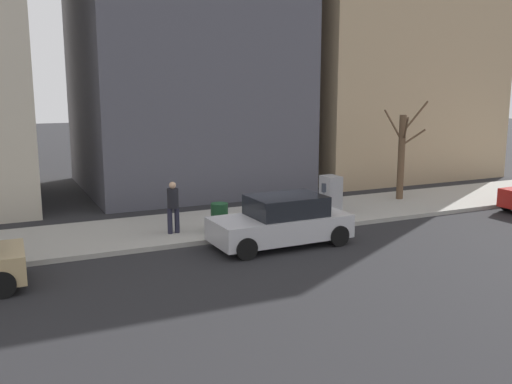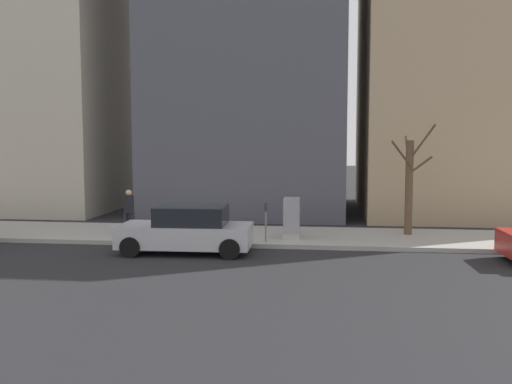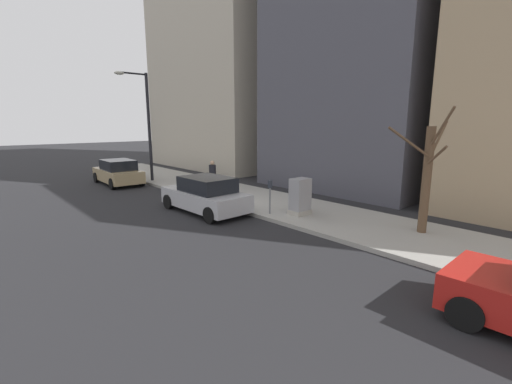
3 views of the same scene
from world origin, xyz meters
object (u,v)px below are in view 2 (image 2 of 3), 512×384
trash_bin (165,225)px  office_tower_left (472,54)px  parking_meter (266,218)px  bare_tree (409,183)px  pedestrian_near_meter (129,210)px  utility_box (292,218)px  parked_car_silver (187,230)px

trash_bin → office_tower_left: (9.87, -12.68, 7.19)m
parking_meter → bare_tree: 5.57m
trash_bin → pedestrian_near_meter: pedestrian_near_meter is taller
parking_meter → office_tower_left: size_ratio=0.09×
utility_box → bare_tree: bearing=-73.0°
trash_bin → office_tower_left: office_tower_left is taller
trash_bin → pedestrian_near_meter: size_ratio=0.54×
parked_car_silver → utility_box: (2.31, -3.20, 0.11)m
trash_bin → pedestrian_near_meter: 1.56m
parking_meter → utility_box: 1.19m
pedestrian_near_meter → parked_car_silver: bearing=135.5°
trash_bin → pedestrian_near_meter: (0.32, 1.45, 0.49)m
bare_tree → office_tower_left: office_tower_left is taller
parking_meter → bare_tree: bare_tree is taller
parked_car_silver → trash_bin: 2.30m
utility_box → pedestrian_near_meter: (-0.08, 5.92, 0.24)m
pedestrian_near_meter → office_tower_left: 18.32m
parking_meter → trash_bin: bearing=83.0°
pedestrian_near_meter → bare_tree: bearing=-177.5°
parking_meter → bare_tree: (2.13, -5.03, 1.06)m
trash_bin → office_tower_left: bearing=-52.1°
pedestrian_near_meter → office_tower_left: size_ratio=0.11×
utility_box → pedestrian_near_meter: pedestrian_near_meter is taller
parked_car_silver → pedestrian_near_meter: bearing=49.3°
parked_car_silver → utility_box: size_ratio=2.97×
parking_meter → pedestrian_near_meter: size_ratio=0.81×
utility_box → pedestrian_near_meter: size_ratio=0.86×
utility_box → parked_car_silver: bearing=125.8°
pedestrian_near_meter → office_tower_left: bearing=-151.1°
parked_car_silver → office_tower_left: (11.78, -11.41, 7.05)m
bare_tree → utility_box: bearing=107.0°
utility_box → pedestrian_near_meter: bearing=90.8°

